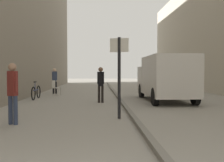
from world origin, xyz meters
TOP-DOWN VIEW (x-y plane):
  - ground_plane at (0.00, 12.00)m, footprint 80.00×80.00m
  - kerb_strip at (1.58, 12.00)m, footprint 0.16×40.00m
  - pedestrian_main_foreground at (-2.51, 16.00)m, footprint 0.34×0.22m
  - pedestrian_mid_block at (0.57, 10.87)m, footprint 0.33×0.25m
  - pedestrian_far_crossing at (-1.96, 5.92)m, footprint 0.33×0.27m
  - delivery_van at (3.87, 11.40)m, footprint 2.05×5.12m
  - street_sign_post at (1.14, 6.69)m, footprint 0.58×0.20m
  - bicycle_leaning at (-2.92, 12.55)m, footprint 0.11×1.77m
  - cafe_chair_near_window at (-2.28, 14.84)m, footprint 0.54×0.54m

SIDE VIEW (x-z plane):
  - ground_plane at x=0.00m, z-range 0.00..0.00m
  - kerb_strip at x=1.58m, z-range 0.00..0.12m
  - bicycle_leaning at x=-2.92m, z-range -0.11..0.87m
  - cafe_chair_near_window at x=-2.28m, z-range 0.08..1.02m
  - pedestrian_mid_block at x=0.57m, z-range 0.13..1.85m
  - pedestrian_main_foreground at x=-2.51m, z-range 0.13..1.86m
  - pedestrian_far_crossing at x=-1.96m, z-range 0.14..1.89m
  - delivery_van at x=3.87m, z-range 0.09..2.36m
  - street_sign_post at x=1.14m, z-range 0.25..2.85m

